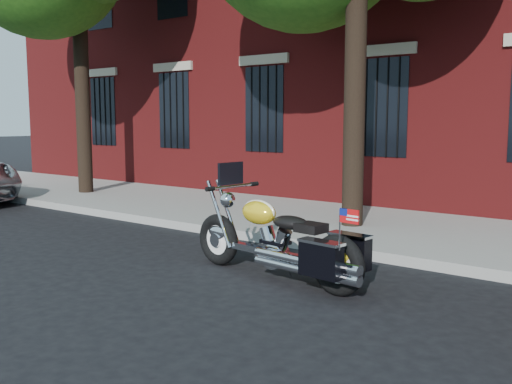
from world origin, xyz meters
The scene contains 4 objects.
ground centered at (0.00, 0.00, 0.00)m, with size 120.00×120.00×0.00m, color black.
curb centered at (0.00, 1.38, 0.07)m, with size 40.00×0.16×0.15m, color gray.
sidewalk centered at (0.00, 3.26, 0.07)m, with size 40.00×3.60×0.15m, color gray.
motorcycle centered at (1.22, -0.28, 0.48)m, with size 2.74×0.97×1.41m.
Camera 1 is at (5.08, -5.83, 1.96)m, focal length 40.00 mm.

